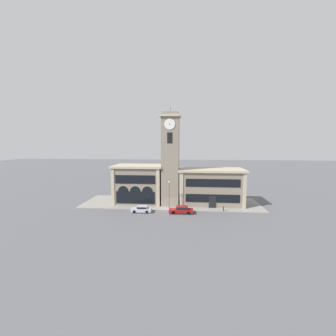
# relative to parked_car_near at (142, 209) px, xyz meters

# --- Properties ---
(ground_plane) EXTENTS (300.00, 300.00, 0.00)m
(ground_plane) POSITION_rel_parked_car_near_xyz_m (5.37, 1.39, -0.68)
(ground_plane) COLOR #56565B
(sidewalk_kerb) EXTENTS (40.27, 11.85, 0.15)m
(sidewalk_kerb) POSITION_rel_parked_car_near_xyz_m (5.37, 7.31, -0.60)
(sidewalk_kerb) COLOR gray
(sidewalk_kerb) RESTS_ON ground_plane
(clock_tower) EXTENTS (4.48, 4.48, 21.74)m
(clock_tower) POSITION_rel_parked_car_near_xyz_m (5.37, 5.84, 9.66)
(clock_tower) COLOR gray
(clock_tower) RESTS_ON ground_plane
(town_hall_left_wing) EXTENTS (11.47, 7.99, 8.85)m
(town_hall_left_wing) POSITION_rel_parked_car_near_xyz_m (-2.20, 7.56, 3.78)
(town_hall_left_wing) COLOR gray
(town_hall_left_wing) RESTS_ON ground_plane
(town_hall_right_wing) EXTENTS (14.64, 7.99, 8.13)m
(town_hall_right_wing) POSITION_rel_parked_car_near_xyz_m (14.53, 7.57, 3.41)
(town_hall_right_wing) COLOR gray
(town_hall_right_wing) RESTS_ON ground_plane
(parked_car_near) EXTENTS (4.12, 1.92, 1.30)m
(parked_car_near) POSITION_rel_parked_car_near_xyz_m (0.00, 0.00, 0.00)
(parked_car_near) COLOR #B2B7C1
(parked_car_near) RESTS_ON ground_plane
(parked_car_mid) EXTENTS (4.82, 1.99, 1.44)m
(parked_car_mid) POSITION_rel_parked_car_near_xyz_m (8.03, 0.00, 0.08)
(parked_car_mid) COLOR maroon
(parked_car_mid) RESTS_ON ground_plane
(street_lamp) EXTENTS (0.36, 0.36, 5.96)m
(street_lamp) POSITION_rel_parked_car_near_xyz_m (5.41, 1.94, 3.36)
(street_lamp) COLOR #4C4C51
(street_lamp) RESTS_ON sidewalk_kerb
(bollard) EXTENTS (0.18, 0.18, 1.06)m
(bollard) POSITION_rel_parked_car_near_xyz_m (16.51, 1.74, -0.01)
(bollard) COLOR black
(bollard) RESTS_ON sidewalk_kerb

